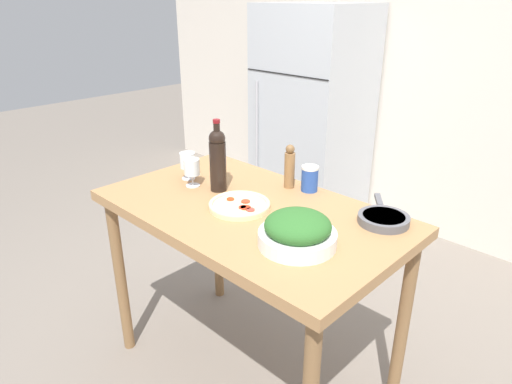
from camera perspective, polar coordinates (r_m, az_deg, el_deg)
The scene contains 12 objects.
ground_plane at distance 2.52m, azimuth -0.67°, elevation -21.49°, with size 14.00×14.00×0.00m, color slate.
wall_back at distance 3.61m, azimuth 23.97°, elevation 13.82°, with size 6.40×0.06×2.60m.
refrigerator at distance 3.81m, azimuth 7.01°, elevation 9.31°, with size 0.79×0.72×1.73m.
prep_counter at distance 2.03m, azimuth -0.78°, elevation -4.68°, with size 1.34×0.78×0.93m.
wine_bottle at distance 2.11m, azimuth -4.81°, elevation 4.18°, with size 0.08×0.08×0.34m.
wine_glass_near at distance 2.19m, azimuth -8.02°, elevation 2.92°, with size 0.08×0.08×0.14m.
wine_glass_far at distance 2.28m, azimuth -8.55°, elevation 3.78°, with size 0.08×0.08×0.14m.
pepper_mill at distance 2.15m, azimuth 4.22°, elevation 3.12°, with size 0.05×0.05×0.21m.
salad_bowl at distance 1.67m, azimuth 5.21°, elevation -4.90°, with size 0.29×0.29×0.13m.
homemade_pizza at distance 1.97m, azimuth -2.06°, elevation -1.63°, with size 0.27×0.27×0.03m.
salt_canister at distance 2.14m, azimuth 6.73°, elevation 1.69°, with size 0.08×0.08×0.12m.
cast_iron_skillet at distance 1.91m, azimuth 15.64°, elevation -3.22°, with size 0.25×0.29×0.04m.
Camera 1 is at (1.27, -1.26, 1.78)m, focal length 32.00 mm.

